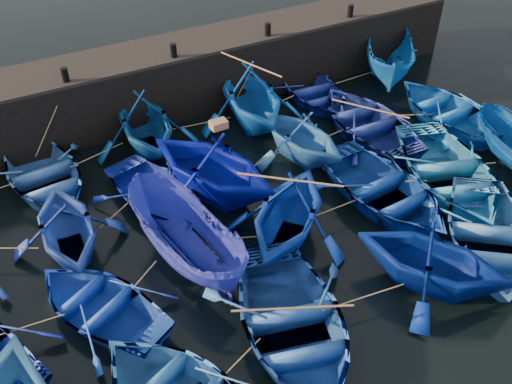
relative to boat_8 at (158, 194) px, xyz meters
name	(u,v)px	position (x,y,z in m)	size (l,w,h in m)	color
ground	(309,273)	(2.69, -4.87, -0.46)	(120.00, 120.00, 0.00)	black
quay_wall	(169,80)	(2.69, 5.63, 0.79)	(26.00, 2.50, 2.50)	black
quay_top	(165,49)	(2.69, 5.63, 2.10)	(26.00, 2.50, 0.12)	black
bollard_1	(65,75)	(-1.31, 4.73, 2.41)	(0.24, 0.24, 0.50)	black
bollard_2	(174,50)	(2.69, 4.73, 2.41)	(0.24, 0.24, 0.50)	black
bollard_3	(268,29)	(6.69, 4.73, 2.41)	(0.24, 0.24, 0.50)	black
bollard_4	(350,11)	(10.69, 4.73, 2.41)	(0.24, 0.24, 0.50)	black
boat_1	(44,176)	(-3.03, 2.67, 0.04)	(3.50, 4.89, 1.02)	#2C5AA7
boat_2	(144,122)	(0.79, 3.23, 0.69)	(3.78, 4.39, 2.31)	navy
boat_3	(251,95)	(4.96, 2.95, 0.80)	(4.14, 4.81, 2.53)	blue
boat_4	(314,92)	(8.07, 3.24, 0.00)	(3.18, 4.45, 0.92)	navy
boat_5	(390,57)	(12.02, 3.35, 0.57)	(2.01, 5.33, 2.06)	#0C56A2
boat_7	(66,226)	(-3.02, -0.78, 0.57)	(3.37, 3.91, 2.06)	#1E3E97
boat_8	(158,194)	(0.00, 0.00, 0.00)	(3.19, 4.47, 0.93)	#0F2498
boat_9	(212,164)	(1.77, -0.40, 0.82)	(4.22, 4.89, 2.58)	#000A8C
boat_10	(301,134)	(5.44, 0.06, 0.56)	(3.36, 3.90, 2.05)	blue
boat_11	(368,122)	(8.53, 0.20, 0.08)	(3.74, 5.23, 1.09)	navy
boat_12	(448,109)	(11.85, -0.54, 0.05)	(3.56, 4.98, 1.03)	blue
boat_14	(100,304)	(-2.95, -3.52, -0.03)	(2.99, 4.18, 0.87)	#1137A9
boat_15	(185,240)	(-0.24, -2.87, 0.50)	(1.87, 4.97, 1.92)	#222C9B
boat_16	(288,211)	(2.83, -3.39, 0.68)	(3.75, 4.34, 2.29)	#0931A2
boat_17	(384,190)	(6.46, -3.36, 0.09)	(3.79, 5.31, 1.10)	navy
boat_18	(448,172)	(8.92, -3.67, 0.13)	(4.07, 5.69, 1.18)	#2171B5
boat_22	(292,324)	(1.06, -6.54, 0.11)	(3.94, 5.50, 1.14)	#1C4997
boat_23	(433,258)	(5.28, -6.83, 0.65)	(3.64, 4.22, 2.22)	navy
boat_24	(489,236)	(7.83, -6.55, 0.08)	(3.76, 5.26, 1.09)	blue
wooden_crate	(219,124)	(2.07, -0.40, 2.24)	(0.51, 0.36, 0.25)	#8D613D
mooring_ropes	(231,157)	(2.73, 0.19, 0.41)	(18.82, 11.79, 2.10)	tan
loose_oars	(303,150)	(4.34, -1.69, 1.33)	(9.72, 11.56, 1.50)	#99724C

